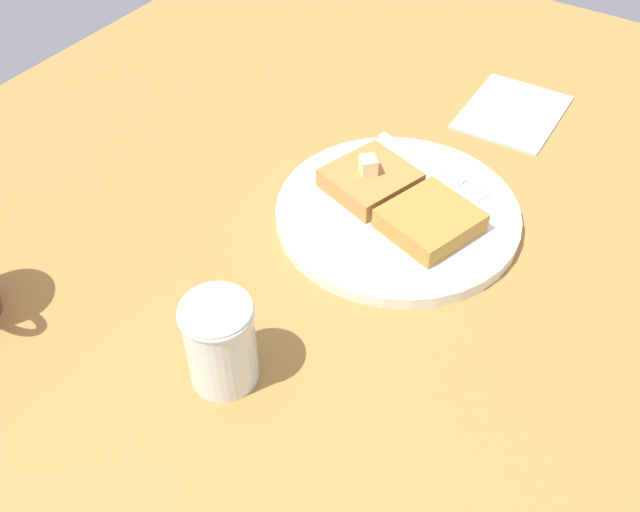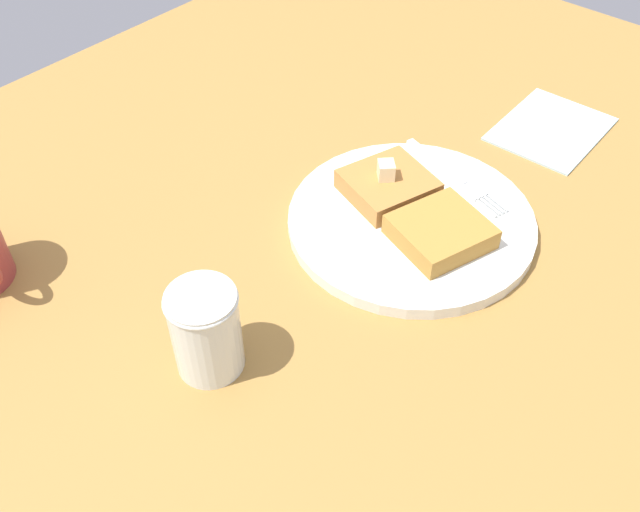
{
  "view_description": "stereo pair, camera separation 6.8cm",
  "coord_description": "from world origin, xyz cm",
  "views": [
    {
      "loc": [
        21.61,
        -52.63,
        55.2
      ],
      "look_at": [
        -4.37,
        -12.24,
        7.44
      ],
      "focal_mm": 40.0,
      "sensor_mm": 36.0,
      "label": 1
    },
    {
      "loc": [
        27.02,
        -48.58,
        55.2
      ],
      "look_at": [
        -4.37,
        -12.24,
        7.44
      ],
      "focal_mm": 40.0,
      "sensor_mm": 36.0,
      "label": 2
    }
  ],
  "objects": [
    {
      "name": "fork",
      "position": [
        -2.34,
        9.49,
        4.54
      ],
      "size": [
        15.77,
        5.83,
        0.36
      ],
      "color": "silver",
      "rests_on": "plate"
    },
    {
      "name": "syrup_jar",
      "position": [
        -5.84,
        -25.56,
        6.96
      ],
      "size": [
        6.36,
        6.36,
        8.9
      ],
      "color": "#3C160C",
      "rests_on": "table_surface"
    },
    {
      "name": "toast_slice_left",
      "position": [
        -7.19,
        2.47,
        5.52
      ],
      "size": [
        10.65,
        10.97,
        2.31
      ],
      "primitive_type": "cube",
      "rotation": [
        0.0,
        0.0,
        -0.31
      ],
      "color": "#B37436",
      "rests_on": "plate"
    },
    {
      "name": "napkin",
      "position": [
        -0.46,
        27.44,
        3.09
      ],
      "size": [
        11.98,
        15.18,
        0.3
      ],
      "primitive_type": "cube",
      "rotation": [
        0.0,
        0.0,
        0.03
      ],
      "color": "silver",
      "rests_on": "table_surface"
    },
    {
      "name": "butter_pat_primary",
      "position": [
        -7.43,
        2.22,
        7.63
      ],
      "size": [
        2.58,
        2.58,
        1.92
      ],
      "primitive_type": "cube",
      "rotation": [
        0.0,
        0.0,
        2.36
      ],
      "color": "beige",
      "rests_on": "toast_slice_left"
    },
    {
      "name": "toast_slice_middle",
      "position": [
        1.4,
        -0.29,
        5.52
      ],
      "size": [
        10.65,
        10.97,
        2.31
      ],
      "primitive_type": "cube",
      "rotation": [
        0.0,
        0.0,
        -0.31
      ],
      "color": "#AB7932",
      "rests_on": "plate"
    },
    {
      "name": "table_surface",
      "position": [
        0.0,
        0.0,
        1.47
      ],
      "size": [
        123.56,
        123.56,
        2.94
      ],
      "primitive_type": "cube",
      "color": "olive",
      "rests_on": "ground"
    },
    {
      "name": "plate",
      "position": [
        -2.89,
        1.09,
        3.76
      ],
      "size": [
        26.59,
        26.59,
        1.42
      ],
      "color": "silver",
      "rests_on": "table_surface"
    }
  ]
}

